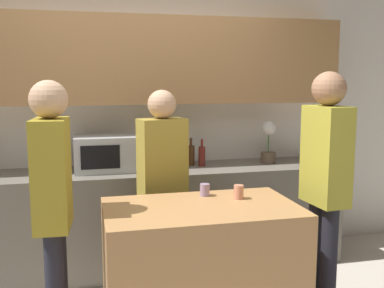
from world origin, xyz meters
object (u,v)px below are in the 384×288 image
at_px(bottle_0, 178,154).
at_px(cup_0, 239,192).
at_px(microwave, 106,153).
at_px(potted_plant, 268,142).
at_px(person_right, 325,175).
at_px(cup_1, 205,190).
at_px(person_center, 163,178).
at_px(bottle_2, 202,156).
at_px(person_left, 53,197).
at_px(bottle_1, 191,155).

xyz_separation_m(bottle_0, cup_0, (0.16, -1.16, -0.07)).
distance_m(microwave, potted_plant, 1.49).
xyz_separation_m(bottle_0, person_right, (0.76, -1.19, 0.02)).
bearing_deg(bottle_0, potted_plant, -0.27).
distance_m(cup_1, person_right, 0.81).
height_order(bottle_0, person_center, person_center).
relative_size(bottle_2, person_center, 0.15).
relative_size(microwave, person_center, 0.33).
xyz_separation_m(person_left, person_center, (0.74, 0.56, -0.05)).
height_order(cup_0, cup_1, cup_0).
xyz_separation_m(bottle_2, person_left, (-1.21, -1.20, 0.01)).
relative_size(bottle_1, person_right, 0.15).
bearing_deg(person_left, bottle_0, 144.27).
bearing_deg(microwave, cup_0, -55.37).
distance_m(bottle_1, person_center, 0.80).
relative_size(bottle_2, cup_1, 3.00).
height_order(bottle_2, person_center, person_center).
height_order(microwave, person_right, person_right).
bearing_deg(person_right, microwave, 45.13).
distance_m(bottle_0, person_center, 0.70).
bearing_deg(cup_1, bottle_1, 81.46).
bearing_deg(bottle_0, cup_0, -82.18).
bearing_deg(potted_plant, bottle_1, 175.33).
relative_size(potted_plant, person_left, 0.24).
distance_m(cup_0, cup_1, 0.23).
relative_size(bottle_2, person_right, 0.14).
height_order(microwave, potted_plant, potted_plant).
xyz_separation_m(microwave, bottle_2, (0.85, 0.00, -0.06)).
height_order(bottle_0, person_right, person_right).
xyz_separation_m(microwave, cup_0, (0.79, -1.15, -0.10)).
height_order(microwave, cup_0, microwave).
relative_size(cup_1, person_left, 0.05).
xyz_separation_m(potted_plant, person_center, (-1.11, -0.64, -0.15)).
bearing_deg(bottle_2, bottle_0, 179.65).
bearing_deg(potted_plant, bottle_0, 179.73).
height_order(potted_plant, cup_1, potted_plant).
bearing_deg(potted_plant, person_right, -94.66).
relative_size(cup_1, person_right, 0.05).
relative_size(bottle_0, person_left, 0.19).
relative_size(microwave, bottle_0, 1.68).
distance_m(potted_plant, cup_1, 1.37).
height_order(bottle_1, person_right, person_right).
distance_m(person_left, person_center, 0.93).
relative_size(bottle_0, bottle_1, 1.23).
xyz_separation_m(microwave, potted_plant, (1.49, 0.00, 0.05)).
relative_size(microwave, potted_plant, 1.32).
distance_m(cup_1, person_left, 0.97).
bearing_deg(bottle_1, bottle_2, -32.83).
relative_size(cup_0, cup_1, 1.12).
distance_m(microwave, cup_1, 1.19).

